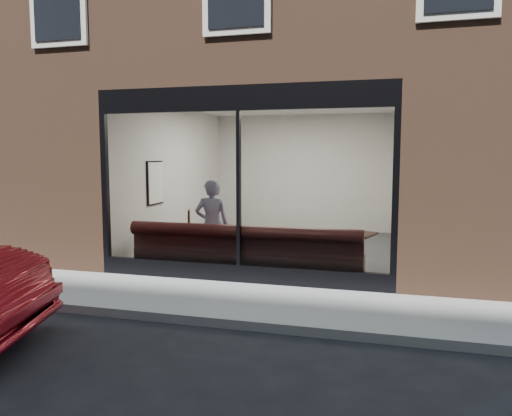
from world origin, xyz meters
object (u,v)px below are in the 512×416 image
(person, at_px, (212,226))
(cafe_table_left, at_px, (165,226))
(cafe_chair_left, at_px, (180,244))
(cafe_table_right, at_px, (355,234))
(banquette, at_px, (246,264))

(person, bearing_deg, cafe_table_left, -31.97)
(person, bearing_deg, cafe_chair_left, -61.62)
(person, relative_size, cafe_chair_left, 4.21)
(person, xyz_separation_m, cafe_table_right, (2.50, 0.31, -0.09))
(cafe_table_right, bearing_deg, banquette, -162.96)
(person, height_order, cafe_table_left, person)
(cafe_table_left, height_order, cafe_chair_left, cafe_table_left)
(cafe_chair_left, bearing_deg, person, 113.06)
(person, bearing_deg, banquette, 145.65)
(cafe_table_left, bearing_deg, person, -16.18)
(cafe_table_right, bearing_deg, person, -172.89)
(cafe_table_left, relative_size, cafe_chair_left, 1.69)
(cafe_chair_left, bearing_deg, banquette, 121.36)
(banquette, relative_size, cafe_table_left, 5.96)
(cafe_chair_left, bearing_deg, cafe_table_right, 145.20)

